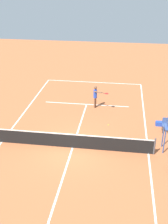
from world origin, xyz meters
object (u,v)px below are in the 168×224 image
Objects in this scene: player_serving at (96,95)px; equipment_bag at (161,124)px; courtside_chair_mid at (166,124)px; tennis_ball at (108,125)px.

equipment_bag is at bearing 81.46° from player_serving.
player_serving reaches higher than courtside_chair_mid.
courtside_chair_mid is at bearing 175.68° from tennis_ball.
player_serving is 1.90× the size of courtside_chair_mid.
player_serving reaches higher than tennis_ball.
courtside_chair_mid reaches higher than equipment_bag.
courtside_chair_mid is 1.25× the size of equipment_bag.
tennis_ball is at bearing -4.32° from courtside_chair_mid.
tennis_ball is 3.87m from courtside_chair_mid.
courtside_chair_mid is at bearing 75.46° from player_serving.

